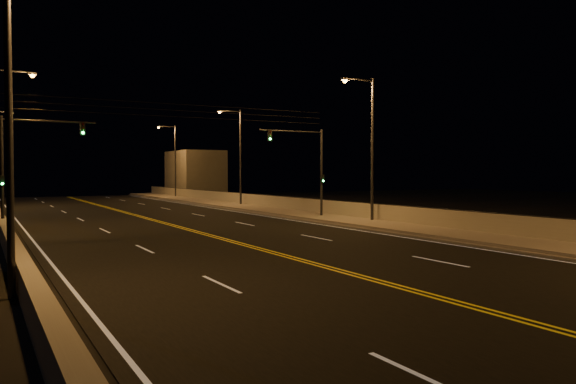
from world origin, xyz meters
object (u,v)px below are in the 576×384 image
streetlight_2 (238,151)px  streetlight_3 (173,157)px  streetlight_1 (369,141)px  streetlight_4 (19,96)px  traffic_signal_left (21,160)px  traffic_signal_right (310,163)px

streetlight_2 → streetlight_3: bearing=90.0°
streetlight_1 → streetlight_4: (-21.47, -12.76, 0.00)m
streetlight_3 → traffic_signal_left: (-20.38, -37.20, -1.41)m
streetlight_4 → traffic_signal_right: (19.98, 17.74, -1.41)m
streetlight_1 → streetlight_3: size_ratio=1.00×
streetlight_3 → streetlight_4: same height
streetlight_4 → traffic_signal_left: size_ratio=1.46×
streetlight_1 → streetlight_2: 21.20m
streetlight_3 → traffic_signal_right: bearing=-92.3°
traffic_signal_right → streetlight_4: bearing=-138.4°
traffic_signal_left → streetlight_3: bearing=61.3°
traffic_signal_right → streetlight_3: bearing=87.7°
streetlight_1 → streetlight_3: 42.18m
streetlight_1 → streetlight_2: same height
streetlight_1 → traffic_signal_left: 21.02m
streetlight_2 → traffic_signal_right: 16.35m
streetlight_4 → traffic_signal_right: bearing=41.6°
streetlight_2 → traffic_signal_left: bearing=-141.5°
streetlight_1 → traffic_signal_right: 5.38m
streetlight_1 → streetlight_4: size_ratio=1.00×
streetlight_1 → traffic_signal_left: streetlight_1 is taller
streetlight_2 → streetlight_4: bearing=-122.3°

